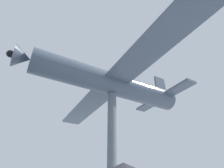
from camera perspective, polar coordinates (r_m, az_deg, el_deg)
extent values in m
cylinder|color=slate|center=(11.30, 0.00, -20.90)|extent=(0.60, 0.60, 7.79)
cylinder|color=#4C5666|center=(13.04, 0.00, 0.00)|extent=(2.53, 11.54, 1.68)
cube|color=#4C5666|center=(13.04, 0.00, 0.00)|extent=(19.74, 3.41, 0.18)
cube|color=#4C5666|center=(15.88, 16.08, -4.31)|extent=(6.34, 1.47, 0.18)
cube|color=#4C5666|center=(16.37, 15.54, -1.06)|extent=(0.26, 1.11, 2.01)
cone|color=#4C5666|center=(11.86, -27.26, 7.74)|extent=(1.49, 1.02, 1.43)
sphere|color=black|center=(11.92, -30.27, 8.50)|extent=(0.44, 0.44, 0.44)
cone|color=#2D2D33|center=(5.76, 3.76, -25.51)|extent=(1.24, 1.24, 0.27)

